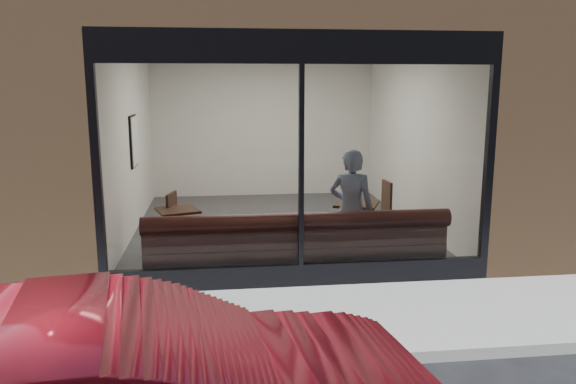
{
  "coord_description": "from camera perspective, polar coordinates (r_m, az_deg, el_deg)",
  "views": [
    {
      "loc": [
        -1.0,
        -4.75,
        2.59
      ],
      "look_at": [
        -0.12,
        2.4,
        1.17
      ],
      "focal_mm": 35.0,
      "sensor_mm": 36.0,
      "label": 1
    }
  ],
  "objects": [
    {
      "name": "ground",
      "position": [
        5.5,
        4.52,
        -17.0
      ],
      "size": [
        120.0,
        120.0,
        0.0
      ],
      "primitive_type": "plane",
      "color": "black",
      "rests_on": "ground"
    },
    {
      "name": "sidewalk_near",
      "position": [
        6.38,
        2.69,
        -12.77
      ],
      "size": [
        40.0,
        2.0,
        0.01
      ],
      "primitive_type": "cube",
      "color": "gray",
      "rests_on": "ground"
    },
    {
      "name": "kerb_near",
      "position": [
        5.43,
        4.64,
        -16.69
      ],
      "size": [
        40.0,
        0.1,
        0.12
      ],
      "primitive_type": "cube",
      "color": "gray",
      "rests_on": "ground"
    },
    {
      "name": "host_building_pier_left",
      "position": [
        13.08,
        -19.27,
        6.17
      ],
      "size": [
        2.5,
        12.0,
        3.2
      ],
      "primitive_type": "cube",
      "color": "brown",
      "rests_on": "ground"
    },
    {
      "name": "host_building_pier_right",
      "position": [
        13.64,
        13.46,
        6.67
      ],
      "size": [
        2.5,
        12.0,
        3.2
      ],
      "primitive_type": "cube",
      "color": "brown",
      "rests_on": "ground"
    },
    {
      "name": "host_building_backfill",
      "position": [
        15.81,
        -3.42,
        7.52
      ],
      "size": [
        5.0,
        6.0,
        3.2
      ],
      "primitive_type": "cube",
      "color": "brown",
      "rests_on": "ground"
    },
    {
      "name": "cafe_floor",
      "position": [
        10.13,
        -1.13,
        -3.57
      ],
      "size": [
        6.0,
        6.0,
        0.0
      ],
      "primitive_type": "plane",
      "color": "#2D2D30",
      "rests_on": "ground"
    },
    {
      "name": "cafe_ceiling",
      "position": [
        9.82,
        -1.2,
        14.64
      ],
      "size": [
        6.0,
        6.0,
        0.0
      ],
      "primitive_type": "plane",
      "rotation": [
        3.14,
        0.0,
        0.0
      ],
      "color": "white",
      "rests_on": "host_building_upper"
    },
    {
      "name": "cafe_wall_back",
      "position": [
        12.81,
        -2.55,
        6.69
      ],
      "size": [
        5.0,
        0.0,
        5.0
      ],
      "primitive_type": "plane",
      "rotation": [
        1.57,
        0.0,
        0.0
      ],
      "color": "silver",
      "rests_on": "ground"
    },
    {
      "name": "cafe_wall_left",
      "position": [
        9.91,
        -15.7,
        4.99
      ],
      "size": [
        0.0,
        6.0,
        6.0
      ],
      "primitive_type": "plane",
      "rotation": [
        1.57,
        0.0,
        1.57
      ],
      "color": "silver",
      "rests_on": "ground"
    },
    {
      "name": "cafe_wall_right",
      "position": [
        10.4,
        12.68,
        5.4
      ],
      "size": [
        0.0,
        6.0,
        6.0
      ],
      "primitive_type": "plane",
      "rotation": [
        1.57,
        0.0,
        -1.57
      ],
      "color": "silver",
      "rests_on": "ground"
    },
    {
      "name": "storefront_kick",
      "position": [
        7.29,
        1.29,
        -8.42
      ],
      "size": [
        5.0,
        0.1,
        0.3
      ],
      "primitive_type": "cube",
      "color": "black",
      "rests_on": "ground"
    },
    {
      "name": "storefront_header",
      "position": [
        6.88,
        1.4,
        14.55
      ],
      "size": [
        5.0,
        0.1,
        0.4
      ],
      "primitive_type": "cube",
      "color": "black",
      "rests_on": "host_building_upper"
    },
    {
      "name": "storefront_mullion",
      "position": [
        6.95,
        1.34,
        2.52
      ],
      "size": [
        0.06,
        0.1,
        2.5
      ],
      "primitive_type": "cube",
      "color": "black",
      "rests_on": "storefront_kick"
    },
    {
      "name": "storefront_glass",
      "position": [
        6.92,
        1.38,
        2.49
      ],
      "size": [
        4.8,
        0.0,
        4.8
      ],
      "primitive_type": "plane",
      "rotation": [
        1.57,
        0.0,
        0.0
      ],
      "color": "white",
      "rests_on": "storefront_kick"
    },
    {
      "name": "banquette",
      "position": [
        7.64,
        0.86,
        -6.9
      ],
      "size": [
        4.0,
        0.55,
        0.45
      ],
      "primitive_type": "cube",
      "color": "#371614",
      "rests_on": "cafe_floor"
    },
    {
      "name": "person",
      "position": [
        7.84,
        6.42,
        -1.77
      ],
      "size": [
        0.73,
        0.61,
        1.7
      ],
      "primitive_type": "imported",
      "rotation": [
        0.0,
        0.0,
        2.77
      ],
      "color": "#889BBA",
      "rests_on": "cafe_floor"
    },
    {
      "name": "cafe_table_left",
      "position": [
        8.38,
        -11.16,
        -1.84
      ],
      "size": [
        0.71,
        0.71,
        0.04
      ],
      "primitive_type": "cube",
      "rotation": [
        0.0,
        0.0,
        0.32
      ],
      "color": "black",
      "rests_on": "cafe_floor"
    },
    {
      "name": "cafe_table_right",
      "position": [
        8.72,
        7.0,
        -1.2
      ],
      "size": [
        0.82,
        0.82,
        0.04
      ],
      "primitive_type": "cube",
      "rotation": [
        0.0,
        0.0,
        -0.42
      ],
      "color": "black",
      "rests_on": "cafe_floor"
    },
    {
      "name": "cafe_chair_left",
      "position": [
        8.84,
        -12.77,
        -4.56
      ],
      "size": [
        0.48,
        0.48,
        0.04
      ],
      "primitive_type": "cube",
      "rotation": [
        0.0,
        0.0,
        2.88
      ],
      "color": "black",
      "rests_on": "cafe_floor"
    },
    {
      "name": "cafe_chair_right",
      "position": [
        9.66,
        8.85,
        -3.07
      ],
      "size": [
        0.44,
        0.44,
        0.04
      ],
      "primitive_type": "cube",
      "rotation": [
        0.0,
        0.0,
        3.2
      ],
      "color": "black",
      "rests_on": "cafe_floor"
    },
    {
      "name": "wall_poster",
      "position": [
        10.08,
        -15.32,
        5.02
      ],
      "size": [
        0.02,
        0.63,
        0.84
      ],
      "primitive_type": "cube",
      "color": "white",
      "rests_on": "cafe_wall_left"
    }
  ]
}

